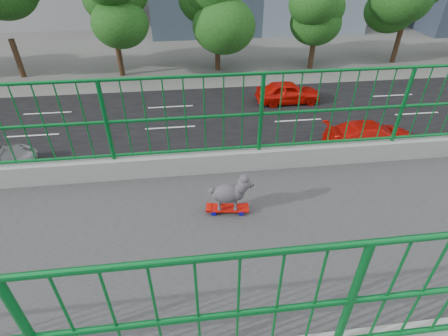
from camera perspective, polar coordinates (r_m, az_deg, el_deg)
road at (r=18.49m, az=-9.04°, el=2.30°), size 18.00×90.00×0.02m
railing at (r=3.85m, az=-20.49°, el=-11.04°), size 3.00×24.00×1.42m
street_trees at (r=29.10m, az=-7.44°, el=24.53°), size 5.30×60.40×7.26m
skateboard at (r=4.20m, az=0.57°, el=-6.77°), size 0.22×0.54×0.07m
poodle at (r=4.03m, az=0.99°, el=-4.08°), size 0.26×0.53×0.44m
car_4 at (r=24.32m, az=10.66°, el=12.35°), size 1.76×4.38×1.49m
car_5 at (r=13.29m, az=14.45°, el=-9.90°), size 1.51×4.34×1.43m
car_7 at (r=20.14m, az=23.34°, el=4.97°), size 2.04×5.02×1.46m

